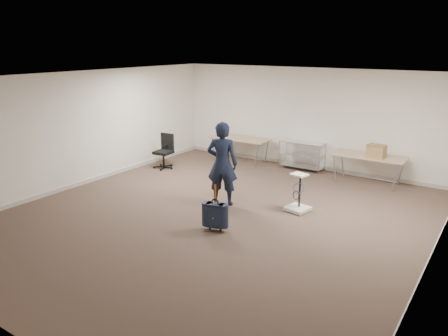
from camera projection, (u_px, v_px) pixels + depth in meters
The scene contains 10 objects.
ground at pixel (217, 216), 8.97m from camera, with size 9.00×9.00×0.00m, color #4A382D.
room_shell at pixel (251, 195), 10.06m from camera, with size 8.00×9.00×9.00m.
folding_table_left at pixel (240, 139), 12.96m from camera, with size 1.80×0.75×0.73m.
folding_table_right at pixel (369, 157), 10.92m from camera, with size 1.80×0.75×0.73m.
wire_shelf at pixel (302, 154), 12.20m from camera, with size 1.22×0.47×0.80m.
person at pixel (222, 164), 9.43m from camera, with size 0.67×0.44×1.84m, color black.
suitcase at pixel (215, 215), 8.21m from camera, with size 0.37×0.27×0.92m.
office_chair at pixel (164, 158), 12.39m from camera, with size 0.59×0.59×0.97m.
equipment_cart at pixel (298, 201), 9.21m from camera, with size 0.53×0.53×0.82m.
cardboard_box at pixel (376, 151), 10.68m from camera, with size 0.42×0.31×0.31m, color olive.
Camera 1 is at (4.78, -6.85, 3.43)m, focal length 35.00 mm.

